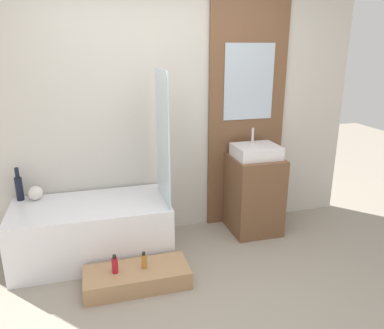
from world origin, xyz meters
name	(u,v)px	position (x,y,z in m)	size (l,w,h in m)	color
ground_plane	(207,324)	(0.00, 0.00, 0.00)	(12.00, 12.00, 0.00)	gray
wall_tiled_back	(160,109)	(0.00, 1.58, 1.30)	(4.20, 0.06, 2.60)	beige
wall_wood_accent	(247,104)	(0.92, 1.53, 1.32)	(0.85, 0.04, 2.60)	brown
bathtub	(92,230)	(-0.75, 1.17, 0.27)	(1.41, 0.72, 0.53)	white
glass_shower_screen	(163,137)	(-0.07, 1.11, 1.12)	(0.01, 0.56, 1.19)	silver
wooden_step_bench	(137,277)	(-0.42, 0.59, 0.08)	(0.86, 0.37, 0.15)	#A87F56
vanity_cabinet	(254,194)	(0.92, 1.26, 0.41)	(0.50, 0.51, 0.82)	brown
sink	(256,151)	(0.92, 1.26, 0.88)	(0.44, 0.37, 0.29)	white
vase_tall_dark	(19,187)	(-1.37, 1.45, 0.66)	(0.07, 0.07, 0.32)	black
vase_round_light	(35,193)	(-1.23, 1.41, 0.59)	(0.13, 0.13, 0.13)	silver
bottle_soap_primary	(115,265)	(-0.59, 0.59, 0.22)	(0.05, 0.05, 0.16)	#B21928
bottle_soap_secondary	(144,261)	(-0.35, 0.59, 0.22)	(0.04, 0.04, 0.15)	#B2752D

